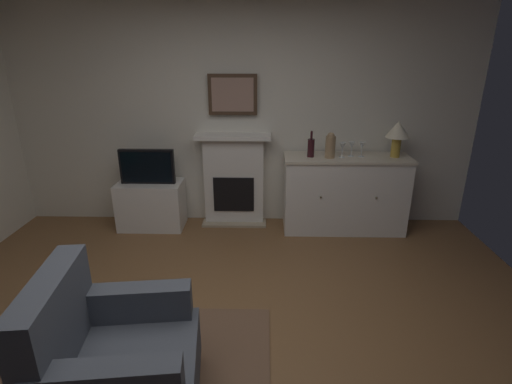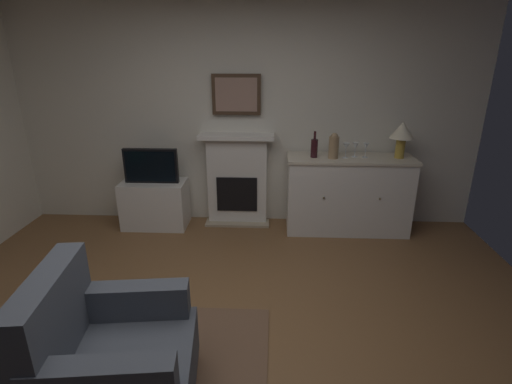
% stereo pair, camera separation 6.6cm
% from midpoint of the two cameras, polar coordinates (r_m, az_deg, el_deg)
% --- Properties ---
extents(ground_plane, '(5.42, 4.82, 0.10)m').
position_cam_midpoint_polar(ground_plane, '(3.01, -4.34, -23.31)').
color(ground_plane, brown).
rests_on(ground_plane, ground).
extents(wall_rear, '(5.42, 0.06, 2.75)m').
position_cam_midpoint_polar(wall_rear, '(4.60, -1.23, 12.20)').
color(wall_rear, silver).
rests_on(wall_rear, ground_plane).
extents(fireplace_unit, '(0.87, 0.30, 1.10)m').
position_cam_midpoint_polar(fireplace_unit, '(4.67, -2.33, 1.85)').
color(fireplace_unit, white).
rests_on(fireplace_unit, ground_plane).
extents(framed_picture, '(0.55, 0.04, 0.45)m').
position_cam_midpoint_polar(framed_picture, '(4.50, -2.46, 14.05)').
color(framed_picture, '#473323').
extents(sideboard_cabinet, '(1.41, 0.49, 0.89)m').
position_cam_midpoint_polar(sideboard_cabinet, '(4.61, 13.68, -0.35)').
color(sideboard_cabinet, white).
rests_on(sideboard_cabinet, ground_plane).
extents(table_lamp, '(0.26, 0.26, 0.40)m').
position_cam_midpoint_polar(table_lamp, '(4.55, 20.99, 8.10)').
color(table_lamp, '#B79338').
rests_on(table_lamp, sideboard_cabinet).
extents(wine_bottle, '(0.08, 0.08, 0.29)m').
position_cam_midpoint_polar(wine_bottle, '(4.37, 8.95, 6.42)').
color(wine_bottle, '#331419').
rests_on(wine_bottle, sideboard_cabinet).
extents(wine_glass_left, '(0.07, 0.07, 0.16)m').
position_cam_midpoint_polar(wine_glass_left, '(4.40, 13.47, 6.42)').
color(wine_glass_left, silver).
rests_on(wine_glass_left, sideboard_cabinet).
extents(wine_glass_center, '(0.07, 0.07, 0.16)m').
position_cam_midpoint_polar(wine_glass_center, '(4.47, 14.76, 6.50)').
color(wine_glass_center, silver).
rests_on(wine_glass_center, sideboard_cabinet).
extents(wine_glass_right, '(0.07, 0.07, 0.16)m').
position_cam_midpoint_polar(wine_glass_right, '(4.48, 16.19, 6.39)').
color(wine_glass_right, silver).
rests_on(wine_glass_right, sideboard_cabinet).
extents(vase_decorative, '(0.11, 0.11, 0.28)m').
position_cam_midpoint_polar(vase_decorative, '(4.36, 11.74, 6.64)').
color(vase_decorative, '#9E7F5B').
rests_on(vase_decorative, sideboard_cabinet).
extents(tv_cabinet, '(0.75, 0.42, 0.56)m').
position_cam_midpoint_polar(tv_cabinet, '(4.79, -14.15, -1.69)').
color(tv_cabinet, white).
rests_on(tv_cabinet, ground_plane).
extents(tv_set, '(0.62, 0.07, 0.40)m').
position_cam_midpoint_polar(tv_set, '(4.62, -14.73, 3.72)').
color(tv_set, black).
rests_on(tv_set, tv_cabinet).
extents(armchair, '(0.89, 0.86, 0.92)m').
position_cam_midpoint_polar(armchair, '(2.52, -19.91, -21.82)').
color(armchair, '#474C56').
rests_on(armchair, ground_plane).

